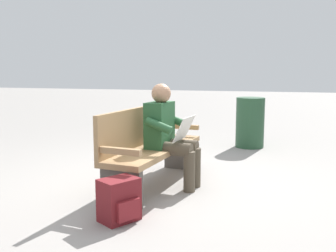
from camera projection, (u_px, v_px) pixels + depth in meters
ground_plane at (156, 185)px, 4.49m from camera, size 40.00×40.00×0.00m
bench_near at (150, 146)px, 4.46m from camera, size 1.84×0.68×0.90m
person_seated at (169, 132)px, 4.35m from camera, size 0.60×0.60×1.18m
backpack at (119, 200)px, 3.39m from camera, size 0.41×0.38×0.38m
trash_bin at (250, 122)px, 6.62m from camera, size 0.48×0.48×0.86m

